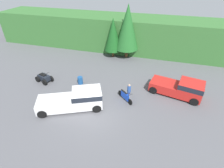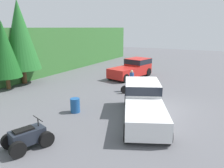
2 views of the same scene
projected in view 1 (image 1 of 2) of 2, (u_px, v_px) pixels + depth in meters
name	position (u px, v px, depth m)	size (l,w,h in m)	color
ground_plane	(97.00, 113.00, 16.06)	(80.00, 80.00, 0.00)	#5B5B60
hillside_backdrop	(131.00, 34.00, 27.45)	(44.00, 6.00, 5.03)	#387033
tree_left	(113.00, 35.00, 24.59)	(2.47, 2.47, 5.61)	brown
tree_mid_left	(128.00, 27.00, 23.82)	(3.27, 3.27, 7.44)	brown
pickup_truck_red	(181.00, 88.00, 17.80)	(5.46, 3.14, 1.84)	red
pickup_truck_second	(76.00, 99.00, 16.24)	(6.23, 4.31, 1.84)	white
dirt_bike	(125.00, 96.00, 17.41)	(1.76, 1.57, 1.16)	black
quad_atv	(44.00, 78.00, 20.30)	(2.18, 1.70, 1.21)	black
rider_person	(129.00, 91.00, 17.35)	(0.48, 0.48, 1.75)	navy
steel_barrel	(80.00, 80.00, 19.94)	(0.58, 0.58, 0.88)	#1E5193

